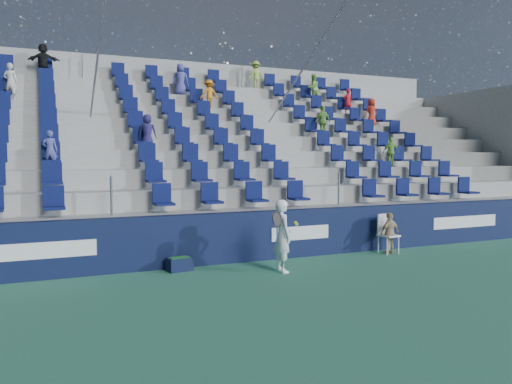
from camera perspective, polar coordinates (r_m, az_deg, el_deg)
ground at (r=9.44m, az=5.75°, el=-11.49°), size 70.00×70.00×0.00m
sponsor_wall at (r=12.10m, az=-1.52°, el=-5.12°), size 24.00×0.32×1.20m
grandstand at (r=16.79m, az=-8.04°, el=2.66°), size 24.00×8.17×6.63m
tennis_player at (r=10.97m, az=3.04°, el=-5.01°), size 0.69×0.64×1.60m
line_judge_chair at (r=13.60m, az=14.63°, el=-4.30°), size 0.53×0.54×1.03m
line_judge at (r=13.49m, az=15.04°, el=-4.55°), size 0.67×0.35×1.09m
ball_bin at (r=11.29m, az=-8.74°, el=-8.08°), size 0.59×0.44×0.30m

